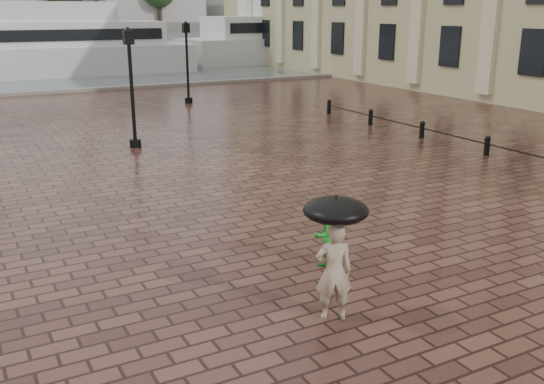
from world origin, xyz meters
The scene contains 8 objects.
ground centered at (0.00, 0.00, 0.00)m, with size 300.00×300.00×0.00m, color #351D18.
quay_edge centered at (0.00, 32.00, 0.00)m, with size 80.00×0.60×0.30m, color slate.
bollard_row centered at (14.00, 6.50, 0.40)m, with size 0.22×21.22×0.73m.
adult_pedestrian centered at (2.15, -1.07, 0.88)m, with size 0.64×0.42×1.75m, color tan.
child_pedestrian centered at (3.31, 0.96, 0.66)m, with size 0.64×0.50×1.32m, color #1B9223.
ferry_near centered at (4.08, 43.31, 2.35)m, with size 23.95×6.24×7.82m.
ferry_far centered at (29.97, 46.52, 2.52)m, with size 25.88×7.82×8.37m.
umbrella centered at (2.15, -1.07, 1.98)m, with size 1.10×1.10×1.16m.
Camera 1 is at (-3.27, -8.92, 5.17)m, focal length 40.00 mm.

